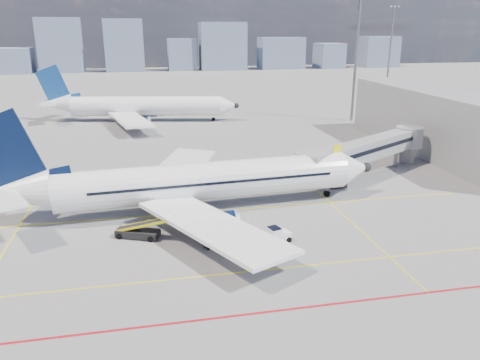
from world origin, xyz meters
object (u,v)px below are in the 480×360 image
(baggage_tug, at_px, (277,235))
(belt_loader, at_px, (139,232))
(main_aircraft, at_px, (191,183))
(second_aircraft, at_px, (138,106))
(ramp_worker, at_px, (278,247))
(cargo_dolly, at_px, (219,235))

(baggage_tug, relative_size, belt_loader, 0.43)
(main_aircraft, xyz_separation_m, baggage_tug, (7.04, -9.91, -2.45))
(belt_loader, bearing_deg, main_aircraft, 70.27)
(second_aircraft, distance_m, baggage_tug, 66.12)
(ramp_worker, bearing_deg, second_aircraft, 27.27)
(belt_loader, distance_m, ramp_worker, 13.68)
(second_aircraft, xyz_separation_m, cargo_dolly, (7.43, -64.20, -2.22))
(main_aircraft, height_order, second_aircraft, main_aircraft)
(second_aircraft, bearing_deg, baggage_tug, -68.24)
(cargo_dolly, bearing_deg, baggage_tug, -15.34)
(baggage_tug, xyz_separation_m, ramp_worker, (-0.66, -2.59, 0.04))
(second_aircraft, height_order, belt_loader, second_aircraft)
(baggage_tug, bearing_deg, ramp_worker, -120.75)
(belt_loader, bearing_deg, second_aircraft, 113.25)
(main_aircraft, relative_size, belt_loader, 7.28)
(second_aircraft, relative_size, baggage_tug, 16.64)
(second_aircraft, relative_size, belt_loader, 7.15)
(main_aircraft, distance_m, belt_loader, 8.85)
(baggage_tug, bearing_deg, cargo_dolly, 157.15)
(baggage_tug, distance_m, ramp_worker, 2.67)
(ramp_worker, bearing_deg, main_aircraft, 44.03)
(baggage_tug, distance_m, cargo_dolly, 5.47)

